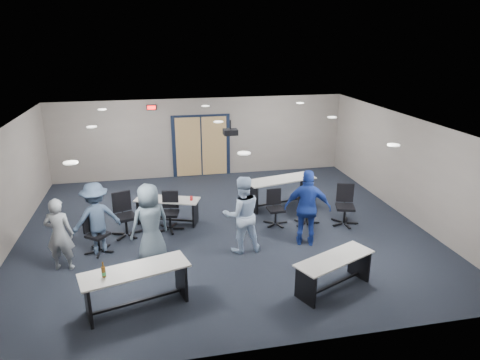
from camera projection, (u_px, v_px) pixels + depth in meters
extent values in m
plane|color=black|center=(223.00, 228.00, 10.97)|extent=(10.00, 10.00, 0.00)
cube|color=gray|center=(201.00, 138.00, 14.70)|extent=(10.00, 0.04, 2.70)
cube|color=gray|center=(272.00, 273.00, 6.36)|extent=(10.00, 0.04, 2.70)
cube|color=gray|center=(2.00, 193.00, 9.57)|extent=(0.04, 9.00, 2.70)
cube|color=gray|center=(406.00, 167.00, 11.49)|extent=(0.04, 9.00, 2.70)
cube|color=white|center=(222.00, 125.00, 10.09)|extent=(10.00, 9.00, 0.04)
cube|color=black|center=(201.00, 146.00, 14.77)|extent=(2.00, 0.06, 2.20)
cube|color=#A57E4B|center=(188.00, 147.00, 14.66)|extent=(0.85, 0.04, 2.05)
cube|color=#A57E4B|center=(214.00, 146.00, 14.84)|extent=(0.85, 0.04, 2.05)
cube|color=black|center=(152.00, 107.00, 13.99)|extent=(0.32, 0.05, 0.18)
cube|color=#FF0C0C|center=(152.00, 108.00, 13.96)|extent=(0.26, 0.02, 0.12)
cylinder|color=black|center=(230.00, 125.00, 10.65)|extent=(0.04, 0.04, 0.24)
cube|color=black|center=(230.00, 132.00, 10.71)|extent=(0.35, 0.30, 0.14)
cylinder|color=black|center=(231.00, 133.00, 10.57)|extent=(0.08, 0.03, 0.08)
cube|color=#AFADA5|center=(135.00, 270.00, 7.58)|extent=(2.01, 1.13, 0.03)
cube|color=black|center=(88.00, 302.00, 7.34)|extent=(0.21, 0.58, 0.74)
cube|color=black|center=(181.00, 277.00, 8.07)|extent=(0.21, 0.58, 0.74)
cube|color=black|center=(138.00, 301.00, 7.79)|extent=(1.65, 0.51, 0.04)
cube|color=#AFADA5|center=(335.00, 258.00, 8.15)|extent=(1.77, 1.20, 0.03)
cube|color=black|center=(305.00, 287.00, 7.85)|extent=(0.25, 0.49, 0.66)
cube|color=black|center=(359.00, 263.00, 8.68)|extent=(0.25, 0.49, 0.66)
cube|color=black|center=(333.00, 285.00, 8.34)|extent=(1.39, 0.65, 0.04)
cube|color=#AFADA5|center=(167.00, 199.00, 11.09)|extent=(1.75, 1.08, 0.03)
cube|color=black|center=(141.00, 210.00, 11.30)|extent=(0.22, 0.49, 0.64)
cube|color=black|center=(195.00, 213.00, 11.10)|extent=(0.22, 0.49, 0.64)
cube|color=black|center=(168.00, 219.00, 11.27)|extent=(1.40, 0.54, 0.04)
cylinder|color=red|center=(191.00, 198.00, 10.98)|extent=(0.07, 0.07, 0.11)
cube|color=#AFADA5|center=(281.00, 180.00, 12.17)|extent=(2.11, 1.11, 0.03)
cube|color=black|center=(252.00, 198.00, 11.95)|extent=(0.19, 0.61, 0.78)
cube|color=black|center=(307.00, 188.00, 12.66)|extent=(0.19, 0.61, 0.78)
cube|color=black|center=(280.00, 202.00, 12.40)|extent=(1.76, 0.46, 0.04)
imported|color=gray|center=(59.00, 234.00, 8.85)|extent=(0.63, 0.47, 1.59)
imported|color=slate|center=(150.00, 223.00, 9.15)|extent=(1.02, 0.86, 1.77)
imported|color=#C0DCFF|center=(242.00, 214.00, 9.58)|extent=(0.91, 0.72, 1.79)
imported|color=navy|center=(308.00, 208.00, 9.88)|extent=(1.16, 0.77, 1.83)
imported|color=#3E5370|center=(96.00, 218.00, 9.53)|extent=(1.23, 0.96, 1.67)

